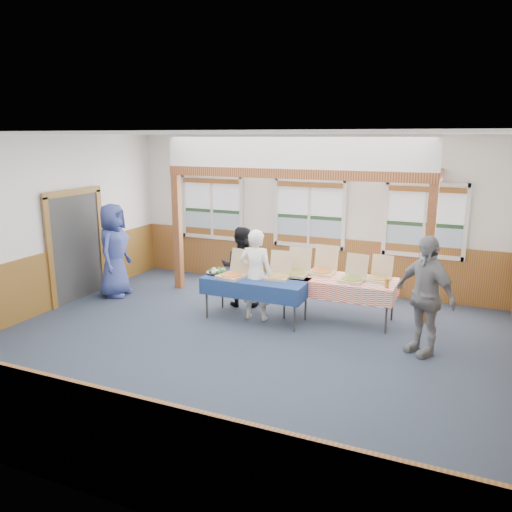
# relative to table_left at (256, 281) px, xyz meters

# --- Properties ---
(floor) EXTENTS (8.00, 8.00, 0.00)m
(floor) POSITION_rel_table_left_xyz_m (0.24, -1.20, -0.70)
(floor) COLOR #26313E
(floor) RESTS_ON ground
(ceiling) EXTENTS (8.00, 8.00, 0.00)m
(ceiling) POSITION_rel_table_left_xyz_m (0.24, -1.20, 2.50)
(ceiling) COLOR white
(ceiling) RESTS_ON wall_back
(wall_back) EXTENTS (8.00, 0.00, 8.00)m
(wall_back) POSITION_rel_table_left_xyz_m (0.24, 2.30, 0.90)
(wall_back) COLOR silver
(wall_back) RESTS_ON floor
(wall_front) EXTENTS (8.00, 0.00, 8.00)m
(wall_front) POSITION_rel_table_left_xyz_m (0.24, -4.70, 0.90)
(wall_front) COLOR silver
(wall_front) RESTS_ON floor
(wall_left) EXTENTS (0.00, 8.00, 8.00)m
(wall_left) POSITION_rel_table_left_xyz_m (-3.76, -1.20, 0.90)
(wall_left) COLOR silver
(wall_left) RESTS_ON floor
(wainscot_back) EXTENTS (7.98, 0.05, 1.10)m
(wainscot_back) POSITION_rel_table_left_xyz_m (0.24, 2.28, -0.15)
(wainscot_back) COLOR brown
(wainscot_back) RESTS_ON floor
(wainscot_front) EXTENTS (7.98, 0.05, 1.10)m
(wainscot_front) POSITION_rel_table_left_xyz_m (0.24, -4.67, -0.15)
(wainscot_front) COLOR brown
(wainscot_front) RESTS_ON floor
(wainscot_left) EXTENTS (0.05, 6.98, 1.10)m
(wainscot_left) POSITION_rel_table_left_xyz_m (-3.73, -1.20, -0.15)
(wainscot_left) COLOR brown
(wainscot_left) RESTS_ON floor
(cased_opening) EXTENTS (0.06, 1.30, 2.10)m
(cased_opening) POSITION_rel_table_left_xyz_m (-3.72, -0.30, 0.35)
(cased_opening) COLOR #323232
(cased_opening) RESTS_ON wall_left
(window_left) EXTENTS (1.56, 0.10, 1.46)m
(window_left) POSITION_rel_table_left_xyz_m (-2.06, 2.26, 0.98)
(window_left) COLOR silver
(window_left) RESTS_ON wall_back
(window_mid) EXTENTS (1.56, 0.10, 1.46)m
(window_mid) POSITION_rel_table_left_xyz_m (0.24, 2.26, 0.98)
(window_mid) COLOR silver
(window_mid) RESTS_ON wall_back
(window_right) EXTENTS (1.56, 0.10, 1.46)m
(window_right) POSITION_rel_table_left_xyz_m (2.54, 2.26, 0.98)
(window_right) COLOR silver
(window_right) RESTS_ON wall_back
(post_left) EXTENTS (0.15, 0.15, 2.40)m
(post_left) POSITION_rel_table_left_xyz_m (-2.26, 1.10, 0.50)
(post_left) COLOR #562513
(post_left) RESTS_ON floor
(post_right) EXTENTS (0.15, 0.15, 2.40)m
(post_right) POSITION_rel_table_left_xyz_m (2.74, 1.10, 0.50)
(post_right) COLOR #562513
(post_right) RESTS_ON floor
(cross_beam) EXTENTS (5.15, 0.18, 0.18)m
(cross_beam) POSITION_rel_table_left_xyz_m (0.24, 1.10, 1.79)
(cross_beam) COLOR #562513
(cross_beam) RESTS_ON post_left
(table_left) EXTENTS (1.95, 1.19, 0.76)m
(table_left) POSITION_rel_table_left_xyz_m (0.00, 0.00, 0.00)
(table_left) COLOR #323232
(table_left) RESTS_ON floor
(table_right) EXTENTS (2.11, 1.36, 0.76)m
(table_right) POSITION_rel_table_left_xyz_m (1.33, 0.57, 0.00)
(table_right) COLOR #323232
(table_right) RESTS_ON floor
(pizza_box_a) EXTENTS (0.53, 0.60, 0.46)m
(pizza_box_a) POSITION_rel_table_left_xyz_m (-0.39, -0.11, 0.13)
(pizza_box_a) COLOR #CFB28A
(pizza_box_a) RESTS_ON table_left
(pizza_box_b) EXTENTS (0.43, 0.51, 0.44)m
(pizza_box_b) POSITION_rel_table_left_xyz_m (0.35, 0.16, 0.12)
(pizza_box_b) COLOR #CFB28A
(pizza_box_b) RESTS_ON table_left
(pizza_box_c) EXTENTS (0.43, 0.52, 0.46)m
(pizza_box_c) POSITION_rel_table_left_xyz_m (0.58, 0.47, 0.13)
(pizza_box_c) COLOR #CFB28A
(pizza_box_c) RESTS_ON table_right
(pizza_box_d) EXTENTS (0.44, 0.53, 0.47)m
(pizza_box_d) POSITION_rel_table_left_xyz_m (0.98, 0.76, 0.13)
(pizza_box_d) COLOR #CFB28A
(pizza_box_d) RESTS_ON table_right
(pizza_box_e) EXTENTS (0.45, 0.52, 0.43)m
(pizza_box_e) POSITION_rel_table_left_xyz_m (1.59, 0.49, 0.12)
(pizza_box_e) COLOR #CFB28A
(pizza_box_e) RESTS_ON table_right
(pizza_box_f) EXTENTS (0.42, 0.49, 0.40)m
(pizza_box_f) POSITION_rel_table_left_xyz_m (1.99, 0.71, 0.12)
(pizza_box_f) COLOR #CFB28A
(pizza_box_f) RESTS_ON table_right
(veggie_tray) EXTENTS (0.41, 0.41, 0.09)m
(veggie_tray) POSITION_rel_table_left_xyz_m (-0.75, 0.00, 0.09)
(veggie_tray) COLOR black
(veggie_tray) RESTS_ON table_left
(drink_glass) EXTENTS (0.07, 0.07, 0.15)m
(drink_glass) POSITION_rel_table_left_xyz_m (2.18, 0.32, 0.13)
(drink_glass) COLOR #A0731A
(drink_glass) RESTS_ON table_right
(woman_white) EXTENTS (0.64, 0.46, 1.62)m
(woman_white) POSITION_rel_table_left_xyz_m (-0.01, 0.01, 0.11)
(woman_white) COLOR white
(woman_white) RESTS_ON floor
(woman_black) EXTENTS (0.88, 0.77, 1.52)m
(woman_black) POSITION_rel_table_left_xyz_m (-0.57, 0.59, 0.06)
(woman_black) COLOR black
(woman_black) RESTS_ON floor
(man_blue) EXTENTS (0.80, 1.03, 1.88)m
(man_blue) POSITION_rel_table_left_xyz_m (-3.15, 0.13, 0.24)
(man_blue) COLOR navy
(man_blue) RESTS_ON floor
(person_grey) EXTENTS (1.10, 0.99, 1.80)m
(person_grey) POSITION_rel_table_left_xyz_m (2.82, -0.32, 0.20)
(person_grey) COLOR gray
(person_grey) RESTS_ON floor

